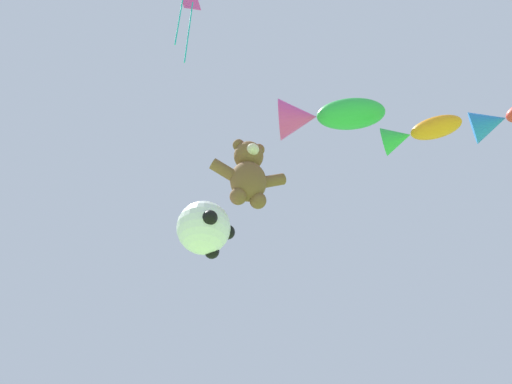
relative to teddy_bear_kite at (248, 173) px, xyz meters
The scene contains 5 objects.
teddy_bear_kite is the anchor object (origin of this frame).
soccer_ball_kite 1.73m from the teddy_bear_kite, 167.31° to the left, with size 1.19×1.18×1.09m.
fish_kite_emerald 2.34m from the teddy_bear_kite, 26.69° to the right, with size 2.60×1.85×0.98m.
fish_kite_tangerine 3.75m from the teddy_bear_kite, 27.97° to the right, with size 1.61×1.55×0.64m.
diamond_kite 4.40m from the teddy_bear_kite, 148.81° to the right, with size 0.79×0.60×2.98m.
Camera 1 is at (-0.88, -0.44, 1.36)m, focal length 35.00 mm.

